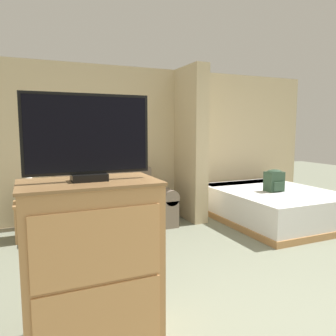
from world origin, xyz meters
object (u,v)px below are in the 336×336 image
object	(u,v)px
couch	(109,207)
backpack	(274,180)
tv_dresser	(92,265)
tv	(88,138)
coffee_table	(124,221)
table_lamp	(29,183)
bed	(272,205)

from	to	relation	value
couch	backpack	size ratio (longest dim) A/B	5.59
tv_dresser	tv	world-z (taller)	tv
tv_dresser	couch	bearing A→B (deg)	74.16
coffee_table	couch	bearing A→B (deg)	87.96
table_lamp	tv	distance (m)	2.80
bed	couch	bearing A→B (deg)	165.10
table_lamp	tv_dresser	xyz separation A→B (m)	(0.37, -2.68, -0.19)
tv	coffee_table	bearing A→B (deg)	67.47
table_lamp	tv_dresser	world-z (taller)	tv_dresser
backpack	table_lamp	bearing A→B (deg)	168.53
coffee_table	tv	bearing A→B (deg)	-112.53
table_lamp	tv_dresser	distance (m)	2.71
couch	tv	world-z (taller)	tv
tv	tv_dresser	bearing A→B (deg)	-90.00
couch	tv_dresser	size ratio (longest dim) A/B	1.67
backpack	coffee_table	bearing A→B (deg)	-177.12
table_lamp	bed	size ratio (longest dim) A/B	0.19
couch	tv_dresser	xyz separation A→B (m)	(-0.78, -2.74, 0.28)
backpack	tv_dresser	bearing A→B (deg)	-150.09
coffee_table	table_lamp	size ratio (longest dim) A/B	1.56
bed	backpack	distance (m)	0.47
tv	table_lamp	bearing A→B (deg)	97.88
couch	table_lamp	distance (m)	1.24
tv	backpack	xyz separation A→B (m)	(3.35, 1.92, -0.79)
couch	tv	xyz separation A→B (m)	(-0.78, -2.74, 1.18)
bed	backpack	bearing A→B (deg)	-124.12
coffee_table	backpack	bearing A→B (deg)	2.88
table_lamp	bed	world-z (taller)	table_lamp
coffee_table	tv	world-z (taller)	tv
coffee_table	tv	size ratio (longest dim) A/B	0.76
table_lamp	bed	xyz separation A→B (m)	(3.79, -0.64, -0.53)
coffee_table	bed	distance (m)	2.69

